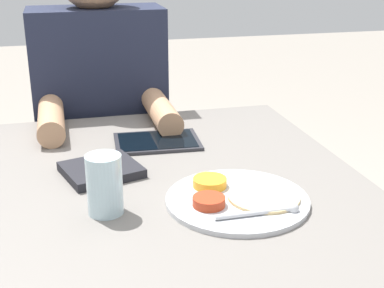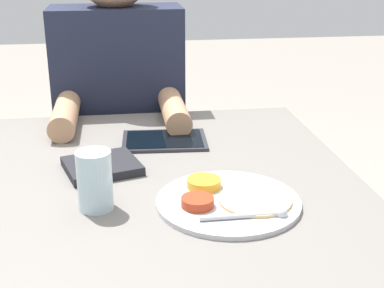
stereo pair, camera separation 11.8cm
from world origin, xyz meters
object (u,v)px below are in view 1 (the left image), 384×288
Objects in this scene: tablet_device at (157,141)px; person_diner at (104,148)px; drinking_glass at (105,185)px; red_notebook at (101,170)px; thali_tray at (237,198)px.

person_diner is (-0.11, 0.38, -0.15)m from tablet_device.
drinking_glass reaches higher than tablet_device.
person_diner is at bearing 85.10° from red_notebook.
red_notebook is 0.85× the size of tablet_device.
drinking_glass is (-0.05, -0.73, 0.20)m from person_diner.
thali_tray is at bearing -75.08° from person_diner.
drinking_glass is (-0.01, -0.18, 0.05)m from red_notebook.
red_notebook reaches higher than tablet_device.
thali_tray is at bearing -4.46° from drinking_glass.
person_diner is at bearing 85.75° from drinking_glass.
red_notebook is at bearing 140.37° from thali_tray.
red_notebook is at bearing 87.68° from drinking_glass.
tablet_device is at bearing -74.09° from person_diner.
thali_tray is 1.27× the size of tablet_device.
thali_tray reaches higher than tablet_device.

